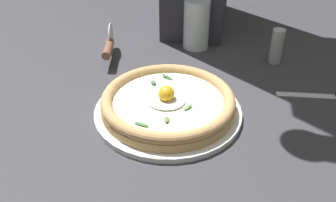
% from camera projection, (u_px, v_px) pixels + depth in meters
% --- Properties ---
extents(ground_plane, '(2.40, 2.40, 0.03)m').
position_uv_depth(ground_plane, '(177.00, 130.00, 0.75)').
color(ground_plane, '#37363C').
rests_on(ground_plane, ground).
extents(pizza_plate, '(0.31, 0.31, 0.01)m').
position_uv_depth(pizza_plate, '(168.00, 111.00, 0.77)').
color(pizza_plate, white).
rests_on(pizza_plate, ground).
extents(pizza, '(0.28, 0.28, 0.06)m').
position_uv_depth(pizza, '(168.00, 102.00, 0.76)').
color(pizza, tan).
rests_on(pizza, pizza_plate).
extents(pizza_cutter, '(0.06, 0.14, 0.08)m').
position_uv_depth(pizza_cutter, '(109.00, 45.00, 0.96)').
color(pizza_cutter, silver).
rests_on(pizza_cutter, ground).
extents(drinking_glass, '(0.07, 0.07, 0.14)m').
position_uv_depth(drinking_glass, '(196.00, 28.00, 1.01)').
color(drinking_glass, silver).
rests_on(drinking_glass, ground).
extents(pepper_shaker, '(0.03, 0.03, 0.09)m').
position_uv_depth(pepper_shaker, '(277.00, 46.00, 0.94)').
color(pepper_shaker, silver).
rests_on(pepper_shaker, ground).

